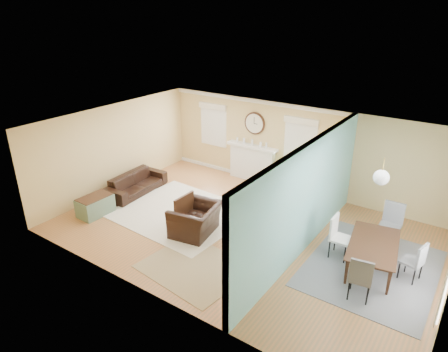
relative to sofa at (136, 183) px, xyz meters
The scene contains 27 objects.
floor 3.86m from the sofa, ahead, with size 9.00×9.00×0.00m, color #976A3F.
wall_back 4.92m from the sofa, 36.96° to the left, with size 9.00×0.02×2.60m, color #D7BA71.
wall_front 5.05m from the sofa, 38.85° to the right, with size 9.00×0.02×2.60m, color #D7BA71.
wall_left 1.20m from the sofa, behind, with size 0.02×6.00×2.60m, color #D7BA71.
ceiling 4.49m from the sofa, ahead, with size 9.00×6.00×0.02m, color white.
partition 5.47m from the sofa, ahead, with size 0.17×6.00×2.60m.
fireplace 3.65m from the sofa, 49.76° to the left, with size 1.70×0.30×1.17m.
wall_clock 4.02m from the sofa, 50.62° to the left, with size 0.70×0.07×0.70m.
window_left 3.26m from the sofa, 74.31° to the left, with size 1.05×0.13×1.42m.
window_right 5.02m from the sofa, 36.16° to the left, with size 1.05×0.13×1.42m.
pendant 7.11m from the sofa, ahead, with size 0.30×0.30×0.55m.
rug_cream 1.99m from the sofa, ahead, with size 3.30×2.86×0.02m, color #ECE5C7.
rug_jute 4.26m from the sofa, 27.44° to the right, with size 2.12×1.73×0.01m, color tan.
rug_grey 6.91m from the sofa, ahead, with size 2.52×3.14×0.01m, color slate.
sofa is the anchor object (origin of this frame).
eames_chair 3.04m from the sofa, 15.86° to the right, with size 1.16×1.01×0.75m, color black.
green_chair 4.26m from the sofa, 30.30° to the left, with size 0.72×0.74×0.67m, color #026F32.
trunk 1.60m from the sofa, 85.83° to the right, with size 0.57×0.92×0.52m.
credenza 5.09m from the sofa, 11.11° to the left, with size 0.56×1.64×0.80m.
tv 5.14m from the sofa, 11.15° to the left, with size 1.18×0.15×0.68m, color black.
garden_stool 4.93m from the sofa, ahead, with size 0.31×0.31×0.45m, color white.
potted_plant 4.95m from the sofa, ahead, with size 0.35×0.31×0.39m, color #337F33.
dining_table 6.91m from the sofa, ahead, with size 1.72×0.96×0.61m, color #41251A.
dining_chair_n 7.06m from the sofa, 10.64° to the left, with size 0.46×0.46×1.04m.
dining_chair_s 7.02m from the sofa, ahead, with size 0.48×0.48×0.95m.
dining_chair_w 6.19m from the sofa, ahead, with size 0.43×0.43×0.98m.
dining_chair_e 7.63m from the sofa, ahead, with size 0.46×0.46×0.87m.
Camera 1 is at (4.48, -7.33, 5.17)m, focal length 32.00 mm.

